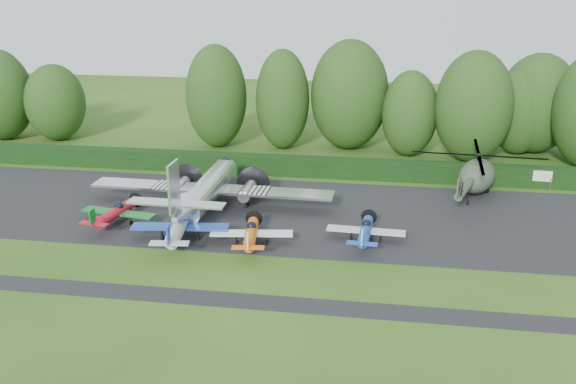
# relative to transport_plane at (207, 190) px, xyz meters

# --- Properties ---
(ground) EXTENTS (160.00, 160.00, 0.00)m
(ground) POSITION_rel_transport_plane_xyz_m (5.02, -9.57, -1.98)
(ground) COLOR #224914
(ground) RESTS_ON ground
(apron) EXTENTS (70.00, 18.00, 0.01)m
(apron) POSITION_rel_transport_plane_xyz_m (5.02, 0.43, -1.98)
(apron) COLOR black
(apron) RESTS_ON ground
(taxiway_verge) EXTENTS (70.00, 2.00, 0.00)m
(taxiway_verge) POSITION_rel_transport_plane_xyz_m (5.02, -15.57, -1.98)
(taxiway_verge) COLOR black
(taxiway_verge) RESTS_ON ground
(hedgerow) EXTENTS (90.00, 1.60, 2.00)m
(hedgerow) POSITION_rel_transport_plane_xyz_m (5.02, 11.43, -1.98)
(hedgerow) COLOR black
(hedgerow) RESTS_ON ground
(transport_plane) EXTENTS (22.19, 17.01, 7.11)m
(transport_plane) POSITION_rel_transport_plane_xyz_m (0.00, 0.00, 0.00)
(transport_plane) COLOR silver
(transport_plane) RESTS_ON ground
(light_plane_red) EXTENTS (6.59, 6.93, 2.53)m
(light_plane_red) POSITION_rel_transport_plane_xyz_m (-6.77, -4.28, -0.93)
(light_plane_red) COLOR #AD1023
(light_plane_red) RESTS_ON ground
(light_plane_white) EXTENTS (7.73, 8.13, 2.97)m
(light_plane_white) POSITION_rel_transport_plane_xyz_m (-0.37, -6.94, -0.75)
(light_plane_white) COLOR silver
(light_plane_white) RESTS_ON ground
(light_plane_orange) EXTENTS (6.45, 6.78, 2.48)m
(light_plane_orange) POSITION_rel_transport_plane_xyz_m (5.42, -6.89, -0.95)
(light_plane_orange) COLOR orange
(light_plane_orange) RESTS_ON ground
(light_plane_blue) EXTENTS (6.20, 6.52, 2.38)m
(light_plane_blue) POSITION_rel_transport_plane_xyz_m (14.17, -4.89, -0.99)
(light_plane_blue) COLOR #1C46A8
(light_plane_blue) RESTS_ON ground
(helicopter) EXTENTS (12.34, 14.45, 3.98)m
(helicopter) POSITION_rel_transport_plane_xyz_m (24.13, 8.05, 0.15)
(helicopter) COLOR #343D2F
(helicopter) RESTS_ON ground
(sign_board) EXTENTS (3.36, 0.13, 1.89)m
(sign_board) POSITION_rel_transport_plane_xyz_m (29.87, 10.66, -0.70)
(sign_board) COLOR #3F3326
(sign_board) RESTS_ON ground
(tree_0) EXTENTS (9.11, 9.11, 12.86)m
(tree_0) POSITION_rel_transport_plane_xyz_m (11.01, 22.91, 4.44)
(tree_0) COLOR black
(tree_0) RESTS_ON ground
(tree_1) EXTENTS (6.30, 6.30, 11.79)m
(tree_1) POSITION_rel_transport_plane_xyz_m (3.30, 21.61, 3.89)
(tree_1) COLOR black
(tree_1) RESTS_ON ground
(tree_2) EXTENTS (6.61, 6.61, 9.93)m
(tree_2) POSITION_rel_transport_plane_xyz_m (30.44, 23.53, 2.97)
(tree_2) COLOR black
(tree_2) RESTS_ON ground
(tree_3) EXTENTS (7.32, 7.32, 9.44)m
(tree_3) POSITION_rel_transport_plane_xyz_m (-25.15, 21.37, 2.73)
(tree_3) COLOR black
(tree_3) RESTS_ON ground
(tree_4) EXTENTS (8.43, 8.43, 12.28)m
(tree_4) POSITION_rel_transport_plane_xyz_m (24.76, 19.55, 4.15)
(tree_4) COLOR black
(tree_4) RESTS_ON ground
(tree_5) EXTENTS (6.31, 6.31, 9.78)m
(tree_5) POSITION_rel_transport_plane_xyz_m (18.01, 20.82, 2.90)
(tree_5) COLOR black
(tree_5) RESTS_ON ground
(tree_7) EXTENTS (7.19, 7.19, 12.22)m
(tree_7) POSITION_rel_transport_plane_xyz_m (-4.59, 21.28, 4.11)
(tree_7) COLOR black
(tree_7) RESTS_ON ground
(tree_8) EXTENTS (7.15, 7.15, 11.16)m
(tree_8) POSITION_rel_transport_plane_xyz_m (-31.85, 20.93, 3.58)
(tree_8) COLOR black
(tree_8) RESTS_ON ground
(tree_10) EXTENTS (9.00, 9.00, 11.50)m
(tree_10) POSITION_rel_transport_plane_xyz_m (32.48, 24.56, 3.76)
(tree_10) COLOR black
(tree_10) RESTS_ON ground
(tree_11) EXTENTS (8.03, 8.03, 11.14)m
(tree_11) POSITION_rel_transport_plane_xyz_m (-32.00, 20.67, 3.58)
(tree_11) COLOR black
(tree_11) RESTS_ON ground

